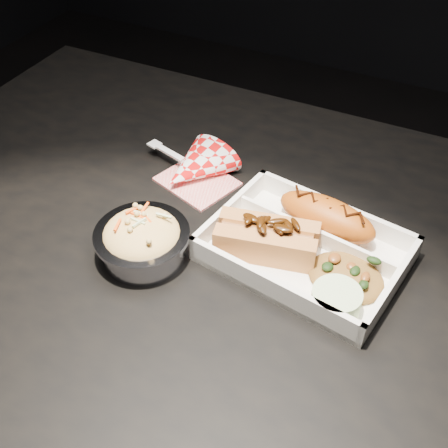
{
  "coord_description": "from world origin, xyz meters",
  "views": [
    {
      "loc": [
        0.22,
        -0.49,
        1.3
      ],
      "look_at": [
        -0.01,
        -0.02,
        0.81
      ],
      "focal_mm": 45.0,
      "sensor_mm": 36.0,
      "label": 1
    }
  ],
  "objects": [
    {
      "name": "cupcake_liner",
      "position": [
        0.15,
        -0.05,
        0.77
      ],
      "size": [
        0.06,
        0.06,
        0.03
      ],
      "primitive_type": "cylinder",
      "color": "beige",
      "rests_on": "food_tray"
    },
    {
      "name": "foil_coleslaw_cup",
      "position": [
        -0.11,
        -0.07,
        0.78
      ],
      "size": [
        0.13,
        0.13,
        0.07
      ],
      "color": "silver",
      "rests_on": "dining_table"
    },
    {
      "name": "fried_rice_mound",
      "position": [
        0.15,
        0.0,
        0.77
      ],
      "size": [
        0.11,
        0.1,
        0.03
      ],
      "primitive_type": "ellipsoid",
      "rotation": [
        0.0,
        0.0,
        -0.16
      ],
      "color": "brown",
      "rests_on": "food_tray"
    },
    {
      "name": "hotdog",
      "position": [
        0.04,
        0.01,
        0.78
      ],
      "size": [
        0.14,
        0.08,
        0.06
      ],
      "rotation": [
        0.0,
        0.0,
        0.21
      ],
      "color": "#B8763E",
      "rests_on": "food_tray"
    },
    {
      "name": "food_tray",
      "position": [
        0.09,
        0.03,
        0.76
      ],
      "size": [
        0.28,
        0.22,
        0.04
      ],
      "rotation": [
        0.0,
        0.0,
        -0.16
      ],
      "color": "white",
      "rests_on": "dining_table"
    },
    {
      "name": "fried_pastry",
      "position": [
        0.1,
        0.08,
        0.78
      ],
      "size": [
        0.15,
        0.08,
        0.05
      ],
      "primitive_type": "ellipsoid",
      "rotation": [
        0.0,
        0.0,
        -0.16
      ],
      "color": "#AA4E11",
      "rests_on": "food_tray"
    },
    {
      "name": "dining_table",
      "position": [
        0.0,
        0.0,
        0.66
      ],
      "size": [
        1.2,
        0.8,
        0.75
      ],
      "color": "black",
      "rests_on": "ground"
    },
    {
      "name": "napkin_fork",
      "position": [
        -0.13,
        0.11,
        0.77
      ],
      "size": [
        0.17,
        0.14,
        0.1
      ],
      "rotation": [
        0.0,
        0.0,
        -0.28
      ],
      "color": "red",
      "rests_on": "dining_table"
    }
  ]
}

